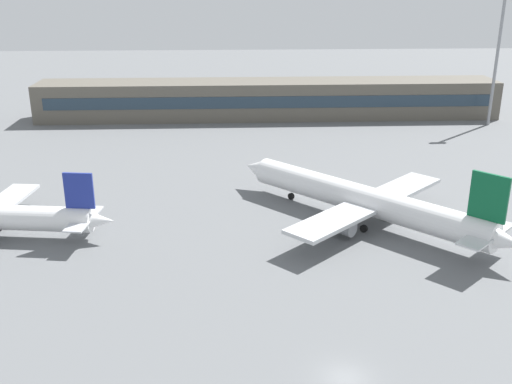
{
  "coord_description": "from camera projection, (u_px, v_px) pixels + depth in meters",
  "views": [
    {
      "loc": [
        -9.99,
        -43.55,
        33.82
      ],
      "look_at": [
        -6.01,
        40.0,
        3.0
      ],
      "focal_mm": 41.9,
      "sensor_mm": 36.0,
      "label": 1
    }
  ],
  "objects": [
    {
      "name": "ground_plane",
      "position": [
        296.0,
        210.0,
        90.45
      ],
      "size": [
        400.0,
        400.0,
        0.0
      ],
      "primitive_type": "plane",
      "color": "slate"
    },
    {
      "name": "airplane_mid",
      "position": [
        362.0,
        199.0,
        84.96
      ],
      "size": [
        34.63,
        35.8,
        11.39
      ],
      "color": "white",
      "rests_on": "ground_plane"
    },
    {
      "name": "terminal_building",
      "position": [
        268.0,
        99.0,
        146.91
      ],
      "size": [
        111.8,
        12.13,
        9.0
      ],
      "color": "#5B564C",
      "rests_on": "ground_plane"
    },
    {
      "name": "floodlight_tower_west",
      "position": [
        498.0,
        51.0,
        135.18
      ],
      "size": [
        3.2,
        0.8,
        30.17
      ],
      "color": "gray",
      "rests_on": "ground_plane"
    }
  ]
}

